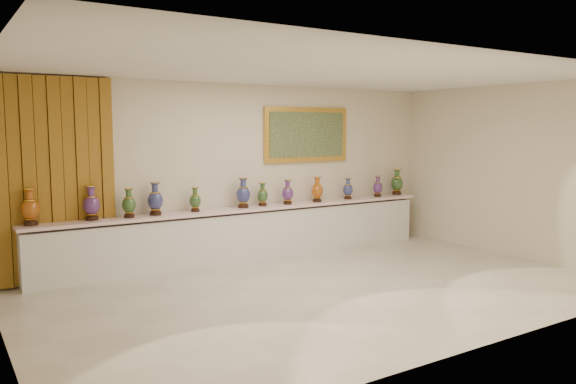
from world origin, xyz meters
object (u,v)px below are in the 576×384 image
at_px(counter, 248,234).
at_px(vase_1, 91,205).
at_px(vase_0, 30,209).
at_px(vase_2, 129,204).

relative_size(counter, vase_1, 14.23).
bearing_deg(vase_0, vase_1, 0.16).
height_order(counter, vase_1, vase_1).
height_order(vase_1, vase_2, vase_1).
distance_m(counter, vase_2, 2.16).
bearing_deg(vase_1, vase_2, -5.10).
bearing_deg(vase_2, vase_0, 178.09).
height_order(vase_0, vase_1, vase_0).
distance_m(counter, vase_1, 2.68).
height_order(vase_0, vase_2, vase_0).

